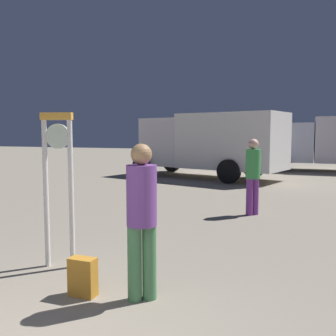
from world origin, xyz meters
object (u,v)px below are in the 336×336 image
(person_distant, at_px, (253,173))
(box_truck_near, at_px, (211,142))
(person_near_clock, at_px, (142,214))
(backpack, at_px, (83,277))
(standing_clock, at_px, (58,175))

(person_distant, bearing_deg, box_truck_near, 111.47)
(person_near_clock, height_order, backpack, person_near_clock)
(person_near_clock, relative_size, box_truck_near, 0.26)
(person_near_clock, relative_size, backpack, 3.95)
(standing_clock, xyz_separation_m, person_distant, (2.07, 4.35, -0.32))
(standing_clock, height_order, person_distant, standing_clock)
(person_near_clock, height_order, person_distant, person_near_clock)
(standing_clock, distance_m, box_truck_near, 11.02)
(standing_clock, relative_size, person_near_clock, 1.22)
(person_near_clock, height_order, box_truck_near, box_truck_near)
(standing_clock, xyz_separation_m, person_near_clock, (1.52, -0.56, -0.31))
(standing_clock, bearing_deg, box_truck_near, 92.87)
(backpack, bearing_deg, person_distant, 76.32)
(standing_clock, relative_size, box_truck_near, 0.32)
(person_near_clock, distance_m, person_distant, 4.94)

